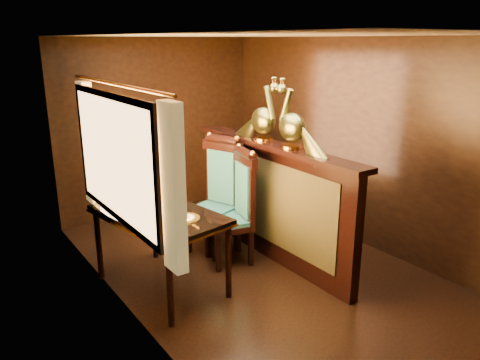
{
  "coord_description": "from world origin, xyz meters",
  "views": [
    {
      "loc": [
        -2.89,
        -3.64,
        2.46
      ],
      "look_at": [
        -0.18,
        0.2,
        1.05
      ],
      "focal_mm": 35.0,
      "sensor_mm": 36.0,
      "label": 1
    }
  ],
  "objects_px": {
    "dining_table": "(159,219)",
    "chair_right": "(219,190)",
    "chair_left": "(239,203)",
    "peacock_left": "(293,114)",
    "peacock_right": "(263,109)"
  },
  "relations": [
    {
      "from": "chair_right",
      "to": "peacock_left",
      "type": "height_order",
      "value": "peacock_left"
    },
    {
      "from": "dining_table",
      "to": "peacock_left",
      "type": "bearing_deg",
      "value": -25.32
    },
    {
      "from": "chair_left",
      "to": "chair_right",
      "type": "bearing_deg",
      "value": 102.06
    },
    {
      "from": "chair_left",
      "to": "chair_right",
      "type": "xyz_separation_m",
      "value": [
        0.01,
        0.42,
        0.04
      ]
    },
    {
      "from": "dining_table",
      "to": "chair_right",
      "type": "distance_m",
      "value": 1.13
    },
    {
      "from": "peacock_right",
      "to": "dining_table",
      "type": "bearing_deg",
      "value": -175.9
    },
    {
      "from": "chair_left",
      "to": "chair_right",
      "type": "height_order",
      "value": "chair_right"
    },
    {
      "from": "dining_table",
      "to": "chair_right",
      "type": "bearing_deg",
      "value": 15.81
    },
    {
      "from": "peacock_left",
      "to": "chair_right",
      "type": "bearing_deg",
      "value": 112.29
    },
    {
      "from": "dining_table",
      "to": "chair_left",
      "type": "distance_m",
      "value": 1.02
    },
    {
      "from": "dining_table",
      "to": "peacock_left",
      "type": "xyz_separation_m",
      "value": [
        1.38,
        -0.39,
        0.97
      ]
    },
    {
      "from": "dining_table",
      "to": "chair_left",
      "type": "xyz_separation_m",
      "value": [
        1.01,
        0.06,
        -0.05
      ]
    },
    {
      "from": "dining_table",
      "to": "peacock_right",
      "type": "relative_size",
      "value": 2.09
    },
    {
      "from": "peacock_left",
      "to": "peacock_right",
      "type": "relative_size",
      "value": 1.0
    },
    {
      "from": "peacock_right",
      "to": "peacock_left",
      "type": "bearing_deg",
      "value": -90.0
    }
  ]
}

